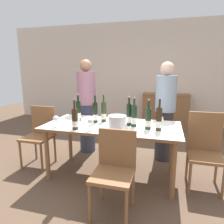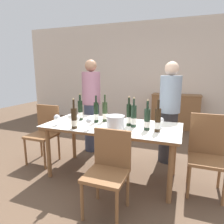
{
  "view_description": "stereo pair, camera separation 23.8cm",
  "coord_description": "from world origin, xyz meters",
  "px_view_note": "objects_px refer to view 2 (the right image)",
  "views": [
    {
      "loc": [
        0.7,
        -2.56,
        1.5
      ],
      "look_at": [
        0.0,
        0.0,
        0.94
      ],
      "focal_mm": 32.0,
      "sensor_mm": 36.0,
      "label": 1
    },
    {
      "loc": [
        0.93,
        -2.49,
        1.5
      ],
      "look_at": [
        0.0,
        0.0,
        0.94
      ],
      "focal_mm": 32.0,
      "sensor_mm": 36.0,
      "label": 2
    }
  ],
  "objects_px": {
    "dining_table": "(112,130)",
    "person_host": "(92,106)",
    "wine_bottle_7": "(134,117)",
    "wine_glass_1": "(57,118)",
    "chair_left_end": "(45,130)",
    "chair_right_end": "(207,149)",
    "sideboard_cabinet": "(175,111)",
    "wine_bottle_5": "(147,120)",
    "wine_bottle_0": "(96,113)",
    "wine_bottle_3": "(129,115)",
    "wine_glass_0": "(161,120)",
    "wine_bottle_2": "(80,111)",
    "wine_bottle_4": "(74,119)",
    "ice_bucket": "(115,123)",
    "wine_bottle_6": "(158,121)",
    "wine_glass_3": "(77,119)",
    "person_guest_left": "(169,113)",
    "wine_glass_4": "(89,121)",
    "wine_bottle_1": "(105,112)",
    "chair_near_front": "(109,166)",
    "wine_glass_2": "(80,113)"
  },
  "relations": [
    {
      "from": "wine_bottle_0",
      "to": "wine_bottle_1",
      "type": "height_order",
      "value": "wine_bottle_1"
    },
    {
      "from": "wine_glass_1",
      "to": "sideboard_cabinet",
      "type": "bearing_deg",
      "value": 66.38
    },
    {
      "from": "dining_table",
      "to": "wine_glass_4",
      "type": "bearing_deg",
      "value": -120.9
    },
    {
      "from": "wine_glass_3",
      "to": "wine_glass_4",
      "type": "bearing_deg",
      "value": -21.83
    },
    {
      "from": "dining_table",
      "to": "person_host",
      "type": "height_order",
      "value": "person_host"
    },
    {
      "from": "wine_bottle_6",
      "to": "wine_glass_1",
      "type": "relative_size",
      "value": 2.63
    },
    {
      "from": "wine_bottle_3",
      "to": "wine_glass_1",
      "type": "xyz_separation_m",
      "value": [
        -0.92,
        -0.32,
        -0.04
      ]
    },
    {
      "from": "wine_bottle_7",
      "to": "wine_glass_1",
      "type": "relative_size",
      "value": 2.62
    },
    {
      "from": "wine_bottle_6",
      "to": "wine_glass_0",
      "type": "bearing_deg",
      "value": 84.82
    },
    {
      "from": "wine_bottle_0",
      "to": "wine_bottle_3",
      "type": "xyz_separation_m",
      "value": [
        0.49,
        -0.02,
        0.0
      ]
    },
    {
      "from": "person_host",
      "to": "person_guest_left",
      "type": "distance_m",
      "value": 1.39
    },
    {
      "from": "wine_bottle_3",
      "to": "person_host",
      "type": "relative_size",
      "value": 0.24
    },
    {
      "from": "wine_glass_0",
      "to": "chair_near_front",
      "type": "height_order",
      "value": "wine_glass_0"
    },
    {
      "from": "wine_bottle_2",
      "to": "wine_bottle_6",
      "type": "distance_m",
      "value": 1.18
    },
    {
      "from": "wine_glass_0",
      "to": "wine_bottle_0",
      "type": "bearing_deg",
      "value": -176.71
    },
    {
      "from": "wine_bottle_4",
      "to": "ice_bucket",
      "type": "bearing_deg",
      "value": 11.0
    },
    {
      "from": "wine_bottle_6",
      "to": "wine_glass_3",
      "type": "xyz_separation_m",
      "value": [
        -1.04,
        -0.13,
        -0.04
      ]
    },
    {
      "from": "wine_bottle_2",
      "to": "chair_right_end",
      "type": "height_order",
      "value": "wine_bottle_2"
    },
    {
      "from": "wine_bottle_4",
      "to": "wine_glass_0",
      "type": "bearing_deg",
      "value": 22.59
    },
    {
      "from": "wine_glass_3",
      "to": "person_guest_left",
      "type": "bearing_deg",
      "value": 42.1
    },
    {
      "from": "chair_left_end",
      "to": "wine_bottle_3",
      "type": "bearing_deg",
      "value": -2.09
    },
    {
      "from": "dining_table",
      "to": "chair_left_end",
      "type": "relative_size",
      "value": 1.97
    },
    {
      "from": "sideboard_cabinet",
      "to": "wine_bottle_5",
      "type": "xyz_separation_m",
      "value": [
        -0.2,
        -2.96,
        0.45
      ]
    },
    {
      "from": "wine_glass_2",
      "to": "chair_near_front",
      "type": "bearing_deg",
      "value": -46.18
    },
    {
      "from": "wine_bottle_1",
      "to": "chair_near_front",
      "type": "distance_m",
      "value": 0.98
    },
    {
      "from": "chair_left_end",
      "to": "chair_right_end",
      "type": "relative_size",
      "value": 0.96
    },
    {
      "from": "wine_glass_0",
      "to": "wine_bottle_1",
      "type": "bearing_deg",
      "value": 176.82
    },
    {
      "from": "wine_bottle_5",
      "to": "chair_near_front",
      "type": "height_order",
      "value": "wine_bottle_5"
    },
    {
      "from": "ice_bucket",
      "to": "wine_bottle_2",
      "type": "height_order",
      "value": "wine_bottle_2"
    },
    {
      "from": "wine_bottle_5",
      "to": "person_guest_left",
      "type": "bearing_deg",
      "value": 76.62
    },
    {
      "from": "ice_bucket",
      "to": "wine_glass_0",
      "type": "relative_size",
      "value": 1.71
    },
    {
      "from": "wine_bottle_0",
      "to": "chair_left_end",
      "type": "distance_m",
      "value": 1.02
    },
    {
      "from": "wine_glass_4",
      "to": "person_host",
      "type": "xyz_separation_m",
      "value": [
        -0.5,
        1.09,
        -0.03
      ]
    },
    {
      "from": "wine_bottle_1",
      "to": "chair_left_end",
      "type": "distance_m",
      "value": 1.11
    },
    {
      "from": "wine_bottle_3",
      "to": "person_host",
      "type": "xyz_separation_m",
      "value": [
        -0.92,
        0.74,
        -0.06
      ]
    },
    {
      "from": "wine_glass_0",
      "to": "wine_bottle_5",
      "type": "bearing_deg",
      "value": -131.21
    },
    {
      "from": "wine_bottle_2",
      "to": "wine_bottle_5",
      "type": "height_order",
      "value": "wine_bottle_2"
    },
    {
      "from": "wine_glass_1",
      "to": "person_guest_left",
      "type": "distance_m",
      "value": 1.74
    },
    {
      "from": "chair_near_front",
      "to": "wine_bottle_7",
      "type": "bearing_deg",
      "value": 82.18
    },
    {
      "from": "wine_glass_3",
      "to": "chair_right_end",
      "type": "xyz_separation_m",
      "value": [
        1.63,
        0.32,
        -0.32
      ]
    },
    {
      "from": "ice_bucket",
      "to": "wine_bottle_5",
      "type": "distance_m",
      "value": 0.4
    },
    {
      "from": "sideboard_cabinet",
      "to": "wine_bottle_5",
      "type": "relative_size",
      "value": 3.17
    },
    {
      "from": "wine_bottle_3",
      "to": "chair_right_end",
      "type": "relative_size",
      "value": 0.41
    },
    {
      "from": "wine_bottle_2",
      "to": "wine_glass_2",
      "type": "distance_m",
      "value": 0.1
    },
    {
      "from": "ice_bucket",
      "to": "wine_glass_1",
      "type": "bearing_deg",
      "value": -176.27
    },
    {
      "from": "wine_bottle_6",
      "to": "chair_near_front",
      "type": "xyz_separation_m",
      "value": [
        -0.42,
        -0.57,
        -0.39
      ]
    },
    {
      "from": "wine_glass_1",
      "to": "chair_near_front",
      "type": "distance_m",
      "value": 1.05
    },
    {
      "from": "person_host",
      "to": "wine_glass_3",
      "type": "bearing_deg",
      "value": -74.35
    },
    {
      "from": "wine_bottle_2",
      "to": "wine_glass_0",
      "type": "height_order",
      "value": "wine_bottle_2"
    },
    {
      "from": "ice_bucket",
      "to": "wine_bottle_7",
      "type": "distance_m",
      "value": 0.29
    }
  ]
}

